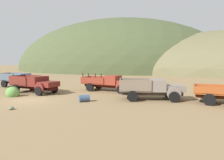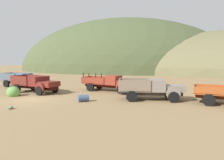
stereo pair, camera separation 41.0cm
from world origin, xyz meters
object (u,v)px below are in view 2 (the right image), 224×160
(truck_primer_gray, at_px, (155,89))
(oil_drum_tipped, at_px, (84,98))
(truck_chalk_blue, at_px, (24,79))
(truck_rust_red, at_px, (112,83))
(truck_oxblood, at_px, (38,84))

(truck_primer_gray, bearing_deg, oil_drum_tipped, -167.54)
(truck_chalk_blue, distance_m, oil_drum_tipped, 14.00)
(truck_rust_red, height_order, oil_drum_tipped, truck_rust_red)
(truck_chalk_blue, height_order, truck_oxblood, same)
(truck_chalk_blue, xyz_separation_m, oil_drum_tipped, (12.88, -5.45, -0.72))
(truck_oxblood, relative_size, truck_primer_gray, 0.98)
(truck_oxblood, bearing_deg, truck_rust_red, 35.63)
(truck_chalk_blue, relative_size, truck_oxblood, 0.95)
(truck_rust_red, bearing_deg, truck_primer_gray, -25.57)
(truck_chalk_blue, distance_m, truck_primer_gray, 18.75)
(truck_primer_gray, bearing_deg, truck_oxblood, 168.01)
(truck_rust_red, height_order, truck_primer_gray, truck_rust_red)
(truck_chalk_blue, relative_size, truck_rust_red, 0.87)
(truck_chalk_blue, bearing_deg, oil_drum_tipped, -24.44)
(truck_oxblood, distance_m, oil_drum_tipped, 7.52)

